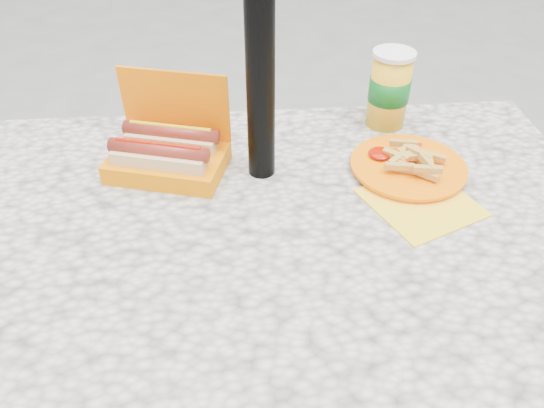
{
  "coord_description": "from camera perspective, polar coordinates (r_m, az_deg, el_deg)",
  "views": [
    {
      "loc": [
        -0.05,
        -0.67,
        1.33
      ],
      "look_at": [
        0.01,
        -0.0,
        0.8
      ],
      "focal_mm": 35.0,
      "sensor_mm": 36.0,
      "label": 1
    }
  ],
  "objects": [
    {
      "name": "picnic_table",
      "position": [
        0.96,
        -0.41,
        -7.27
      ],
      "size": [
        1.2,
        0.8,
        0.75
      ],
      "color": "beige",
      "rests_on": "ground"
    },
    {
      "name": "hotdog_box",
      "position": [
        1.02,
        -11.15,
        5.5
      ],
      "size": [
        0.24,
        0.19,
        0.17
      ],
      "rotation": [
        0.0,
        0.0,
        -0.28
      ],
      "color": "#FF7300",
      "rests_on": "picnic_table"
    },
    {
      "name": "fries_plate",
      "position": [
        1.03,
        14.51,
        3.79
      ],
      "size": [
        0.23,
        0.32,
        0.04
      ],
      "rotation": [
        0.0,
        0.0,
        0.25
      ],
      "color": "yellow",
      "rests_on": "picnic_table"
    },
    {
      "name": "soda_cup",
      "position": [
        1.15,
        12.51,
        11.99
      ],
      "size": [
        0.09,
        0.09,
        0.16
      ],
      "rotation": [
        0.0,
        0.0,
        -0.25
      ],
      "color": "yellow",
      "rests_on": "picnic_table"
    }
  ]
}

